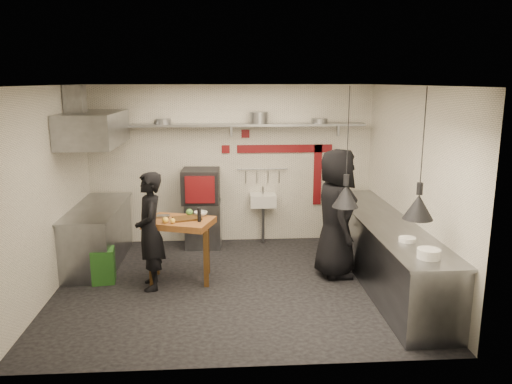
{
  "coord_description": "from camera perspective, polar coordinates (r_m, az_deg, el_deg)",
  "views": [
    {
      "loc": [
        -0.14,
        -6.69,
        2.86
      ],
      "look_at": [
        0.32,
        0.3,
        1.3
      ],
      "focal_mm": 35.0,
      "sensor_mm": 36.0,
      "label": 1
    }
  ],
  "objects": [
    {
      "name": "counter_left_top",
      "position": [
        8.23,
        -17.79,
        -1.7
      ],
      "size": [
        0.76,
        2.0,
        0.03
      ],
      "primitive_type": "cube",
      "color": "slate",
      "rests_on": "counter_left"
    },
    {
      "name": "green_bin",
      "position": [
        7.61,
        -17.05,
        -8.04
      ],
      "size": [
        0.36,
        0.36,
        0.5
      ],
      "primitive_type": "cube",
      "rotation": [
        0.0,
        0.0,
        0.13
      ],
      "color": "#20541B",
      "rests_on": "floor"
    },
    {
      "name": "pan_right",
      "position": [
        8.79,
        7.25,
        8.06
      ],
      "size": [
        0.37,
        0.37,
        0.08
      ],
      "primitive_type": "cylinder",
      "rotation": [
        0.0,
        0.0,
        0.4
      ],
      "color": "slate",
      "rests_on": "back_shelf"
    },
    {
      "name": "chef_right",
      "position": [
        7.43,
        9.15,
        -2.42
      ],
      "size": [
        0.63,
        0.95,
        1.91
      ],
      "primitive_type": "imported",
      "rotation": [
        0.0,
        0.0,
        1.54
      ],
      "color": "black",
      "rests_on": "floor"
    },
    {
      "name": "sink_drain",
      "position": [
        8.96,
        0.81,
        -3.75
      ],
      "size": [
        0.06,
        0.06,
        0.66
      ],
      "primitive_type": "cylinder",
      "color": "slate",
      "rests_on": "floor"
    },
    {
      "name": "pan_mid_left",
      "position": [
        8.7,
        -10.76,
        7.86
      ],
      "size": [
        0.25,
        0.25,
        0.07
      ],
      "primitive_type": "cylinder",
      "rotation": [
        0.0,
        0.0,
        -0.01
      ],
      "color": "slate",
      "rests_on": "back_shelf"
    },
    {
      "name": "cutting_board",
      "position": [
        7.23,
        -7.89,
        -2.99
      ],
      "size": [
        0.44,
        0.37,
        0.02
      ],
      "primitive_type": "cube",
      "rotation": [
        0.0,
        0.0,
        0.31
      ],
      "color": "#462C11",
      "rests_on": "prep_table"
    },
    {
      "name": "wall_right",
      "position": [
        7.33,
        17.42,
        0.53
      ],
      "size": [
        0.04,
        4.2,
        2.8
      ],
      "primitive_type": "cube",
      "color": "silver",
      "rests_on": "floor"
    },
    {
      "name": "oven_glass",
      "position": [
        8.33,
        -6.38,
        0.25
      ],
      "size": [
        0.38,
        0.03,
        0.34
      ],
      "primitive_type": "cube",
      "rotation": [
        0.0,
        0.0,
        -0.04
      ],
      "color": "black",
      "rests_on": "oven_door"
    },
    {
      "name": "wall_back",
      "position": [
        8.91,
        -2.81,
        3.15
      ],
      "size": [
        5.0,
        0.04,
        2.8
      ],
      "primitive_type": "cube",
      "color": "silver",
      "rests_on": "floor"
    },
    {
      "name": "stock_pot",
      "position": [
        8.65,
        0.32,
        8.48
      ],
      "size": [
        0.37,
        0.37,
        0.2
      ],
      "primitive_type": "cylinder",
      "rotation": [
        0.0,
        0.0,
        0.19
      ],
      "color": "slate",
      "rests_on": "back_shelf"
    },
    {
      "name": "heat_lamp_far",
      "position": [
        5.9,
        18.47,
        4.07
      ],
      "size": [
        0.36,
        0.36,
        1.5
      ],
      "primitive_type": null,
      "rotation": [
        0.0,
        0.0,
        0.05
      ],
      "color": "black",
      "rests_on": "ceiling"
    },
    {
      "name": "shelf_bracket_left",
      "position": [
        8.97,
        -15.17,
        6.79
      ],
      "size": [
        0.04,
        0.06,
        0.24
      ],
      "primitive_type": "cube",
      "color": "slate",
      "rests_on": "wall_back"
    },
    {
      "name": "extractor_hood",
      "position": [
        8.01,
        -18.04,
        6.9
      ],
      "size": [
        0.78,
        1.6,
        0.5
      ],
      "primitive_type": "cube",
      "color": "slate",
      "rests_on": "ceiling"
    },
    {
      "name": "wall_front",
      "position": [
        4.81,
        -1.91,
        -5.07
      ],
      "size": [
        5.0,
        0.04,
        2.8
      ],
      "primitive_type": "cube",
      "color": "silver",
      "rests_on": "floor"
    },
    {
      "name": "oven_stand",
      "position": [
        8.81,
        -6.0,
        -3.69
      ],
      "size": [
        0.63,
        0.58,
        0.8
      ],
      "primitive_type": "cube",
      "rotation": [
        0.0,
        0.0,
        -0.04
      ],
      "color": "slate",
      "rests_on": "floor"
    },
    {
      "name": "steel_tray",
      "position": [
        7.38,
        -10.58,
        -2.75
      ],
      "size": [
        0.19,
        0.13,
        0.03
      ],
      "primitive_type": "cube",
      "rotation": [
        0.0,
        0.0,
        -0.02
      ],
      "color": "slate",
      "rests_on": "prep_table"
    },
    {
      "name": "red_tile_b",
      "position": [
        8.84,
        -3.48,
        4.9
      ],
      "size": [
        0.14,
        0.02,
        0.14
      ],
      "primitive_type": "cube",
      "color": "maroon",
      "rests_on": "wall_back"
    },
    {
      "name": "pan_far_left",
      "position": [
        8.69,
        -10.54,
        7.93
      ],
      "size": [
        0.28,
        0.28,
        0.09
      ],
      "primitive_type": "cylinder",
      "rotation": [
        0.0,
        0.0,
        0.07
      ],
      "color": "slate",
      "rests_on": "back_shelf"
    },
    {
      "name": "shelf_bracket_right",
      "position": [
        9.03,
        9.39,
        7.09
      ],
      "size": [
        0.04,
        0.06,
        0.24
      ],
      "primitive_type": "cube",
      "color": "slate",
      "rests_on": "wall_back"
    },
    {
      "name": "lemon_b",
      "position": [
        7.04,
        -9.51,
        -3.27
      ],
      "size": [
        0.1,
        0.1,
        0.07
      ],
      "primitive_type": "sphere",
      "rotation": [
        0.0,
        0.0,
        -0.36
      ],
      "color": "yellow",
      "rests_on": "prep_table"
    },
    {
      "name": "counter_right_top",
      "position": [
        7.33,
        14.62,
        -3.21
      ],
      "size": [
        0.76,
        3.9,
        0.03
      ],
      "primitive_type": "cube",
      "color": "slate",
      "rests_on": "counter_right"
    },
    {
      "name": "pepper_mill",
      "position": [
        7.06,
        -6.51,
        -2.6
      ],
      "size": [
        0.07,
        0.07,
        0.2
      ],
      "primitive_type": "cylinder",
      "rotation": [
        0.0,
        0.0,
        0.34
      ],
      "color": "black",
      "rests_on": "prep_table"
    },
    {
      "name": "red_tile_a",
      "position": [
        8.82,
        -1.21,
        6.67
      ],
      "size": [
        0.14,
        0.02,
        0.14
      ],
      "primitive_type": "cube",
      "color": "maroon",
      "rests_on": "wall_back"
    },
    {
      "name": "oven_door",
      "position": [
        8.34,
        -6.43,
        0.26
      ],
      "size": [
        0.49,
        0.05,
        0.46
      ],
      "primitive_type": "cube",
      "rotation": [
        0.0,
        0.0,
        -0.04
      ],
      "color": "maroon",
      "rests_on": "combi_oven"
    },
    {
      "name": "small_bowl_right",
      "position": [
        6.43,
        16.9,
        -5.21
      ],
      "size": [
        0.26,
        0.26,
        0.05
      ],
      "primitive_type": "cylinder",
      "rotation": [
        0.0,
        0.0,
        -0.29
      ],
      "color": "silver",
      "rests_on": "counter_right_top"
    },
    {
      "name": "combi_oven",
      "position": [
        8.65,
        -6.33,
        0.71
      ],
      "size": [
        0.65,
        0.61,
        0.58
      ],
      "primitive_type": "cube",
      "rotation": [
        0.0,
        0.0,
        -0.04
      ],
      "color": "black",
      "rests_on": "oven_stand"
    },
    {
      "name": "bowl",
      "position": [
        7.38,
        -6.34,
        -2.48
      ],
      "size": [
        0.26,
        0.26,
        0.06
      ],
      "primitive_type": "imported",
      "rotation": [
        0.0,
        0.0,
        0.4
      ],
      "color": "silver",
      "rests_on": "prep_table"
    },
    {
      "name": "hand_sink",
      "position": [
        8.88,
        0.8,
        -0.95
      ],
      "size": [
        0.46,
        0.34,
        0.22
      ],
      "primitive_type": "cube",
      "color": "silver",
      "rests_on": "wall_back"
    },
    {
      "name": "veg_ball",
      "position": [
        7.4,
        -7.61,
        -2.31
      ],
      "size": [
        0.12,
        0.12,
        0.1
      ],
      "primitive_type": "sphere",
      "rotation": [
        0.0,
        0.0,
        0.23
      ],
      "color": "#4F8838",
      "rests_on": "prep_table"
    },
    {
      "name": "utensil_rail",
      "position": [
        8.91,
        0.74,
        2.64
      ],
      "size": [
        0.9,
        0.02,
        0.02
      ],
      "primitive_type": "cylinder",
      "rotation": [
        0.0,
        1.57,
        0.0
      ],
      "color": "slate",
      "rests_on": "wall_back"
    },
    {
      "name": "shelf_bracket_mid",
      "position": [
        8.8,
        -2.85,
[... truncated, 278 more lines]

